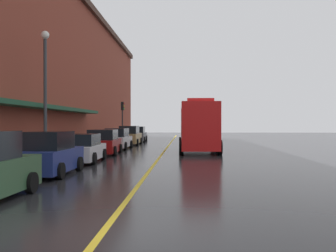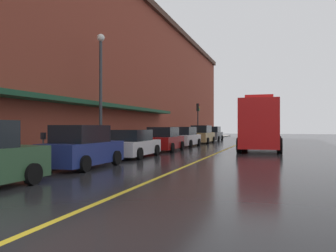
{
  "view_description": "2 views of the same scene",
  "coord_description": "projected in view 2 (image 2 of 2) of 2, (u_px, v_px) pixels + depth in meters",
  "views": [
    {
      "loc": [
        1.61,
        -7.4,
        2.12
      ],
      "look_at": [
        0.59,
        15.0,
        1.96
      ],
      "focal_mm": 41.5,
      "sensor_mm": 36.0,
      "label": 1
    },
    {
      "loc": [
        3.89,
        -4.1,
        1.72
      ],
      "look_at": [
        -2.28,
        14.47,
        1.76
      ],
      "focal_mm": 36.13,
      "sensor_mm": 36.0,
      "label": 2
    }
  ],
  "objects": [
    {
      "name": "parked_car_4",
      "position": [
        185.0,
        137.0,
        29.37
      ],
      "size": [
        2.02,
        4.48,
        1.71
      ],
      "rotation": [
        0.0,
        0.0,
        1.55
      ],
      "color": "silver",
      "rests_on": "ground"
    },
    {
      "name": "parked_car_5",
      "position": [
        202.0,
        135.0,
        35.4
      ],
      "size": [
        2.06,
        4.88,
        1.86
      ],
      "rotation": [
        0.0,
        0.0,
        1.57
      ],
      "color": "#A5844C",
      "rests_on": "ground"
    },
    {
      "name": "ground_plane",
      "position": [
        232.0,
        147.0,
        28.83
      ],
      "size": [
        112.0,
        112.0,
        0.0
      ],
      "primitive_type": "plane",
      "color": "#232326"
    },
    {
      "name": "parking_meter_3",
      "position": [
        159.0,
        135.0,
        27.13
      ],
      "size": [
        0.14,
        0.18,
        1.33
      ],
      "color": "#4C4C51",
      "rests_on": "sidewalk_left"
    },
    {
      "name": "parked_car_1",
      "position": [
        83.0,
        148.0,
        14.17
      ],
      "size": [
        1.98,
        4.13,
        1.79
      ],
      "rotation": [
        0.0,
        0.0,
        1.56
      ],
      "color": "navy",
      "rests_on": "ground"
    },
    {
      "name": "parked_car_2",
      "position": [
        132.0,
        144.0,
        19.04
      ],
      "size": [
        2.22,
        4.47,
        1.55
      ],
      "rotation": [
        0.0,
        0.0,
        1.6
      ],
      "color": "silver",
      "rests_on": "ground"
    },
    {
      "name": "parking_meter_0",
      "position": [
        43.0,
        143.0,
        13.87
      ],
      "size": [
        0.14,
        0.18,
        1.33
      ],
      "color": "#4C4C51",
      "rests_on": "sidewalk_left"
    },
    {
      "name": "parked_car_3",
      "position": [
        164.0,
        140.0,
        24.02
      ],
      "size": [
        2.2,
        4.27,
        1.69
      ],
      "rotation": [
        0.0,
        0.0,
        1.6
      ],
      "color": "maroon",
      "rests_on": "ground"
    },
    {
      "name": "sidewalk_left",
      "position": [
        164.0,
        145.0,
        30.79
      ],
      "size": [
        2.4,
        70.0,
        0.15
      ],
      "primitive_type": "cube",
      "color": "gray",
      "rests_on": "ground"
    },
    {
      "name": "lane_center_stripe",
      "position": [
        232.0,
        147.0,
        28.83
      ],
      "size": [
        0.16,
        70.0,
        0.01
      ],
      "primitive_type": "cube",
      "color": "gold",
      "rests_on": "ground"
    },
    {
      "name": "parking_meter_1",
      "position": [
        204.0,
        132.0,
        43.0
      ],
      "size": [
        0.14,
        0.18,
        1.33
      ],
      "color": "#4C4C51",
      "rests_on": "sidewalk_left"
    },
    {
      "name": "parking_meter_2",
      "position": [
        197.0,
        132.0,
        39.54
      ],
      "size": [
        0.14,
        0.18,
        1.33
      ],
      "color": "#4C4C51",
      "rests_on": "sidewalk_left"
    },
    {
      "name": "brick_building_left",
      "position": [
        102.0,
        74.0,
        31.65
      ],
      "size": [
        10.24,
        64.0,
        13.3
      ],
      "color": "brown",
      "rests_on": "ground"
    },
    {
      "name": "parked_car_6",
      "position": [
        212.0,
        134.0,
        41.31
      ],
      "size": [
        2.21,
        4.67,
        1.74
      ],
      "rotation": [
        0.0,
        0.0,
        1.59
      ],
      "color": "#595B60",
      "rests_on": "ground"
    },
    {
      "name": "street_lamp_left",
      "position": [
        101.0,
        80.0,
        19.5
      ],
      "size": [
        0.44,
        0.44,
        6.94
      ],
      "color": "#33383D",
      "rests_on": "sidewalk_left"
    },
    {
      "name": "traffic_light_near",
      "position": [
        198.0,
        115.0,
        39.75
      ],
      "size": [
        0.38,
        0.36,
        4.3
      ],
      "color": "#232326",
      "rests_on": "sidewalk_left"
    },
    {
      "name": "fire_truck",
      "position": [
        261.0,
        126.0,
        24.42
      ],
      "size": [
        2.97,
        7.63,
        3.78
      ],
      "rotation": [
        0.0,
        0.0,
        -1.55
      ],
      "color": "red",
      "rests_on": "ground"
    }
  ]
}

